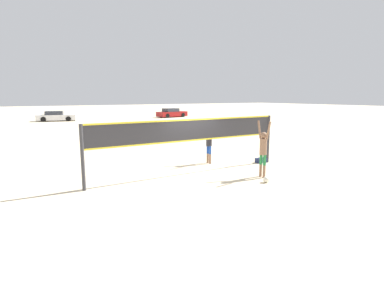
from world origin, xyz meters
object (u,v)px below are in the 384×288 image
object	(u,v)px
player_spiker	(263,148)
volleyball	(266,179)
parked_car_far	(172,113)
gear_bag	(261,160)
volleyball_net	(192,135)
parked_car_mid	(56,116)
player_blocker	(209,141)

from	to	relation	value
player_spiker	volleyball	distance (m)	1.33
volleyball	parked_car_far	xyz separation A→B (m)	(13.28, 33.56, 0.50)
parked_car_far	gear_bag	bearing A→B (deg)	-119.18
volleyball_net	player_spiker	world-z (taller)	volleyball_net
gear_bag	volleyball	bearing A→B (deg)	-130.89
volleyball_net	parked_car_far	bearing A→B (deg)	64.17
parked_car_mid	volleyball	bearing A→B (deg)	-71.88
gear_bag	parked_car_mid	bearing A→B (deg)	99.41
volleyball_net	player_spiker	xyz separation A→B (m)	(2.16, -1.91, -0.46)
volleyball_net	player_blocker	xyz separation A→B (m)	(1.74, 1.30, -0.56)
gear_bag	parked_car_far	bearing A→B (deg)	70.44
player_blocker	volleyball_net	bearing A→B (deg)	-53.30
gear_bag	player_blocker	bearing A→B (deg)	152.33
volleyball_net	player_blocker	bearing A→B (deg)	36.70
gear_bag	parked_car_mid	xyz separation A→B (m)	(-5.34, 32.19, 0.48)
parked_car_far	volleyball_net	bearing A→B (deg)	-125.45
volleyball_net	parked_car_far	size ratio (longest dim) A/B	1.76
volleyball	parked_car_far	size ratio (longest dim) A/B	0.05
player_spiker	parked_car_far	world-z (taller)	player_spiker
player_blocker	parked_car_mid	world-z (taller)	player_blocker
player_spiker	gear_bag	distance (m)	2.95
player_blocker	gear_bag	distance (m)	2.77
player_spiker	parked_car_far	bearing A→B (deg)	-21.33
volleyball	parked_car_far	distance (m)	36.09
player_spiker	parked_car_far	distance (m)	35.33
player_spiker	volleyball	bearing A→B (deg)	146.83
parked_car_far	volleyball	bearing A→B (deg)	-121.20
volleyball	gear_bag	xyz separation A→B (m)	(2.29, 2.65, -0.01)
parked_car_mid	parked_car_far	size ratio (longest dim) A/B	1.00
player_spiker	parked_car_mid	size ratio (longest dim) A/B	0.45
volleyball_net	player_blocker	world-z (taller)	volleyball_net
player_spiker	volleyball	size ratio (longest dim) A/B	9.53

